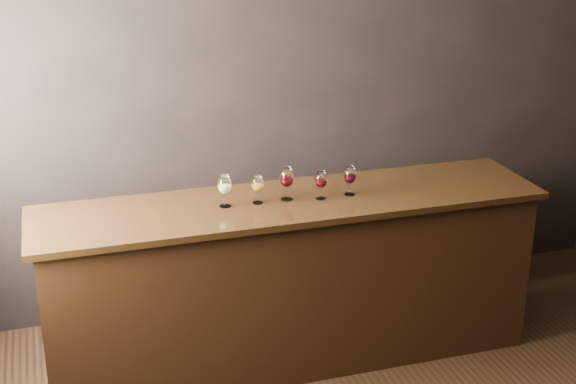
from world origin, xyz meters
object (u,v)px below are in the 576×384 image
object	(u,v)px
bar_counter	(291,283)
glass_amber	(257,185)
glass_red_a	(287,178)
glass_red_b	(321,180)
back_bar_shelf	(334,247)
glass_white	(225,186)
glass_red_c	(350,176)

from	to	relation	value
bar_counter	glass_amber	world-z (taller)	glass_amber
glass_red_a	glass_red_b	world-z (taller)	glass_red_a
back_bar_shelf	glass_white	size ratio (longest dim) A/B	11.95
glass_white	glass_red_b	distance (m)	0.58
bar_counter	back_bar_shelf	bearing A→B (deg)	51.05
glass_red_a	back_bar_shelf	bearing A→B (deg)	49.11
glass_red_b	glass_red_c	world-z (taller)	glass_red_c
glass_red_a	glass_red_c	distance (m)	0.39
glass_white	glass_red_b	size ratio (longest dim) A/B	1.11
back_bar_shelf	glass_amber	bearing A→B (deg)	-138.83
back_bar_shelf	glass_red_c	distance (m)	1.05
bar_counter	glass_red_a	xyz separation A→B (m)	(-0.03, 0.01, 0.69)
bar_counter	glass_red_c	size ratio (longest dim) A/B	16.65
back_bar_shelf	glass_white	bearing A→B (deg)	-145.50
glass_amber	glass_red_b	xyz separation A→B (m)	(0.38, -0.05, 0.00)
glass_amber	glass_red_c	xyz separation A→B (m)	(0.57, -0.03, 0.01)
glass_red_a	glass_red_c	bearing A→B (deg)	-5.22
glass_amber	glass_red_c	bearing A→B (deg)	-3.44
glass_red_a	glass_white	bearing A→B (deg)	179.82
bar_counter	glass_red_c	xyz separation A→B (m)	(0.36, -0.03, 0.68)
glass_white	glass_red_a	distance (m)	0.38
glass_white	glass_red_b	world-z (taller)	glass_white
back_bar_shelf	glass_red_c	size ratio (longest dim) A/B	12.80
glass_amber	glass_red_b	distance (m)	0.38
bar_counter	glass_white	bearing A→B (deg)	178.73
glass_white	glass_red_c	bearing A→B (deg)	-2.75
back_bar_shelf	glass_red_b	world-z (taller)	glass_red_b
back_bar_shelf	glass_red_b	xyz separation A→B (m)	(-0.35, -0.69, 0.78)
bar_counter	glass_red_b	distance (m)	0.70
back_bar_shelf	glass_amber	distance (m)	1.25
glass_white	glass_amber	xyz separation A→B (m)	(0.20, -0.00, -0.01)
bar_counter	glass_white	world-z (taller)	glass_white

